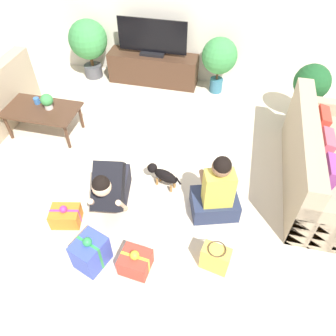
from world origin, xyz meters
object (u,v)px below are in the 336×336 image
(tv_console, at_px, (153,69))
(potted_plant_back_left, at_px, (88,42))
(dog, at_px, (162,175))
(gift_box_b, at_px, (135,262))
(gift_bag_a, at_px, (215,258))
(mug, at_px, (37,101))
(person_kneeling, at_px, (111,186))
(sofa_right, at_px, (324,166))
(potted_plant_corner_right, at_px, (311,86))
(tabletop_plant, at_px, (47,101))
(potted_plant_back_right, at_px, (219,58))
(coffee_table, at_px, (42,112))
(person_sitting, at_px, (217,194))
(gift_box_c, at_px, (66,216))
(tv, at_px, (152,39))
(gift_box_a, at_px, (91,253))

(tv_console, relative_size, potted_plant_back_left, 1.52)
(dog, relative_size, gift_box_b, 1.49)
(gift_bag_a, relative_size, mug, 2.80)
(person_kneeling, bearing_deg, sofa_right, 11.71)
(tv_console, bearing_deg, gift_bag_a, -65.44)
(potted_plant_back_left, xyz_separation_m, potted_plant_corner_right, (3.60, -0.48, -0.07))
(dog, xyz_separation_m, tabletop_plant, (-1.79, 0.66, 0.37))
(sofa_right, relative_size, potted_plant_back_right, 2.17)
(gift_bag_a, bearing_deg, coffee_table, 149.33)
(mug, bearing_deg, potted_plant_back_left, 84.48)
(coffee_table, height_order, gift_bag_a, coffee_table)
(potted_plant_back_right, bearing_deg, person_sitting, -83.16)
(sofa_right, bearing_deg, potted_plant_corner_right, 6.13)
(person_kneeling, bearing_deg, person_sitting, -0.88)
(tv_console, distance_m, potted_plant_corner_right, 2.56)
(sofa_right, relative_size, gift_box_c, 5.52)
(sofa_right, distance_m, gift_box_b, 2.50)
(coffee_table, bearing_deg, person_kneeling, -37.23)
(dog, relative_size, gift_box_c, 1.30)
(dog, bearing_deg, tv_console, -142.14)
(person_sitting, bearing_deg, potted_plant_corner_right, -134.80)
(tv_console, xyz_separation_m, potted_plant_back_right, (1.11, -0.05, 0.36))
(person_kneeling, distance_m, gift_box_b, 0.88)
(mug, bearing_deg, person_kneeling, -37.90)
(potted_plant_corner_right, distance_m, person_sitting, 2.37)
(potted_plant_corner_right, bearing_deg, sofa_right, -83.87)
(tv, height_order, potted_plant_corner_right, tv)
(potted_plant_back_right, bearing_deg, gift_bag_a, -82.99)
(dog, bearing_deg, tabletop_plant, -89.78)
(dog, distance_m, gift_bag_a, 1.24)
(sofa_right, relative_size, mug, 16.71)
(person_kneeling, relative_size, gift_bag_a, 2.50)
(sofa_right, height_order, dog, sofa_right)
(potted_plant_corner_right, xyz_separation_m, person_kneeling, (-2.23, -2.28, -0.22))
(person_sitting, bearing_deg, dog, -40.22)
(gift_box_b, relative_size, gift_bag_a, 0.94)
(mug, xyz_separation_m, tabletop_plant, (0.22, -0.07, 0.08))
(potted_plant_back_right, bearing_deg, tv, 177.43)
(person_kneeling, xyz_separation_m, dog, (0.48, 0.46, -0.17))
(potted_plant_back_right, bearing_deg, tv_console, 177.43)
(tv, bearing_deg, tv_console, 0.00)
(dog, height_order, gift_box_c, dog)
(dog, bearing_deg, tv, -142.14)
(tv_console, height_order, potted_plant_corner_right, potted_plant_corner_right)
(gift_bag_a, bearing_deg, potted_plant_back_left, 128.83)
(person_sitting, distance_m, gift_box_a, 1.46)
(tv, relative_size, potted_plant_back_left, 1.14)
(sofa_right, xyz_separation_m, tv_console, (-2.63, 1.88, -0.05))
(tv, distance_m, dog, 2.53)
(tv, xyz_separation_m, person_sitting, (1.42, -2.63, -0.44))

